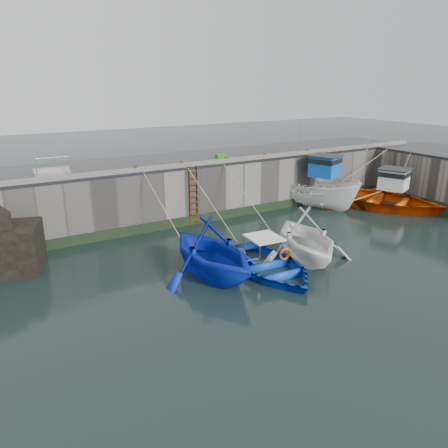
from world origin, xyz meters
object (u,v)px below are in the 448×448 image
boat_near_blue (270,272)px  bollard_a (136,169)px  ladder (194,196)px  boat_far_white (315,191)px  bollard_c (226,159)px  bollard_d (265,156)px  boat_far_orange (382,199)px  boat_near_white (211,275)px  bollard_b (182,164)px  bollard_e (307,151)px  boat_near_blacktrim (305,258)px  fish_crate (221,157)px

boat_near_blue → bollard_a: size_ratio=18.08×
ladder → boat_far_white: size_ratio=0.50×
bollard_c → bollard_d: same height
boat_far_orange → bollard_c: bearing=138.7°
boat_far_white → boat_far_orange: size_ratio=0.71×
bollard_d → boat_near_white: bearing=-137.9°
boat_far_orange → bollard_b: 12.73m
boat_near_white → bollard_e: 12.68m
boat_far_orange → boat_near_white: bearing=170.9°
boat_near_blacktrim → bollard_e: bearing=67.2°
boat_far_white → bollard_e: 2.47m
boat_far_white → bollard_d: boat_far_white is taller
boat_far_orange → bollard_d: boat_far_orange is taller
ladder → boat_near_blacktrim: 7.17m
boat_far_orange → boat_far_white: bearing=124.1°
fish_crate → bollard_c: (-0.13, -0.83, -0.02)m
ladder → bollard_b: size_ratio=11.43×
boat_near_white → bollard_a: (-0.61, 6.49, 3.30)m
bollard_c → bollard_e: same height
boat_near_blacktrim → bollard_c: size_ratio=17.35×
boat_near_blue → boat_far_white: (8.24, 6.56, 0.99)m
boat_near_blacktrim → boat_far_white: size_ratio=0.76×
boat_near_white → bollard_d: bearing=38.7°
boat_near_white → boat_near_blacktrim: boat_near_white is taller
bollard_a → bollard_d: size_ratio=1.00×
bollard_b → boat_near_blacktrim: bearing=-70.3°
boat_far_white → bollard_b: size_ratio=22.76×
fish_crate → bollard_a: (-5.33, -0.83, -0.02)m
boat_near_white → fish_crate: fish_crate is taller
bollard_c → ladder: bearing=-171.3°
boat_near_white → bollard_d: size_ratio=18.43×
boat_near_blue → bollard_e: bearing=46.5°
boat_near_white → boat_near_blue: bearing=-26.7°
ladder → boat_far_orange: (11.51, -2.80, -1.09)m
boat_near_blacktrim → bollard_c: bearing=106.1°
bollard_a → bollard_d: 7.80m
bollard_b → bollard_d: same height
boat_near_blue → bollard_a: bearing=115.0°
boat_near_blacktrim → boat_far_white: 8.68m
boat_near_white → boat_far_white: size_ratio=0.81×
bollard_b → bollard_c: size_ratio=1.00×
bollard_d → fish_crate: bearing=161.5°
boat_near_white → boat_far_orange: bearing=10.2°
boat_far_orange → boat_near_blacktrim: bearing=179.6°
boat_near_blacktrim → bollard_e: 9.80m
bollard_a → boat_near_blue: bearing=-69.3°
boat_near_blue → bollard_c: 8.47m
boat_near_blacktrim → bollard_c: (0.19, 7.03, 3.30)m
fish_crate → boat_near_white: bearing=-123.3°
boat_far_white → bollard_e: (-0.05, 0.87, 2.31)m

